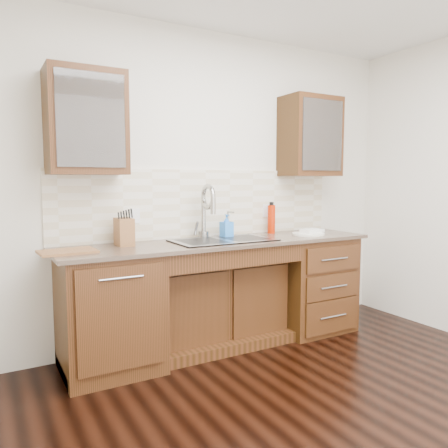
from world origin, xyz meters
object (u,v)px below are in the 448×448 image
plate (308,234)px  cutting_board (67,252)px  soap_bottle (227,226)px  knife_block (124,232)px  water_bottle (271,219)px

plate → cutting_board: bearing=178.9°
soap_bottle → plate: soap_bottle is taller
cutting_board → knife_block: bearing=18.2°
soap_bottle → water_bottle: 0.53m
soap_bottle → plate: (0.75, -0.20, -0.09)m
water_bottle → knife_block: (-1.44, -0.08, -0.03)m
knife_block → water_bottle: bearing=4.1°
soap_bottle → water_bottle: (0.53, 0.07, 0.03)m
soap_bottle → knife_block: 0.92m
plate → knife_block: knife_block is taller
knife_block → soap_bottle: bearing=1.7°
water_bottle → plate: bearing=-50.3°
water_bottle → plate: 0.37m
knife_block → cutting_board: knife_block is taller
water_bottle → cutting_board: size_ratio=0.71×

